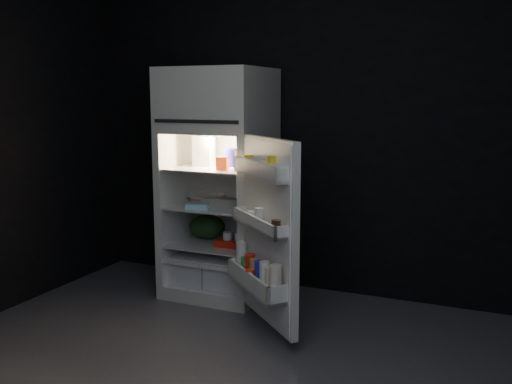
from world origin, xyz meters
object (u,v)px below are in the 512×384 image
at_px(yogurt_tray, 234,243).
at_px(fridge_door, 265,235).
at_px(milk_jug, 204,151).
at_px(refrigerator, 220,175).
at_px(egg_carton, 221,203).

bearing_deg(yogurt_tray, fridge_door, -48.97).
bearing_deg(milk_jug, fridge_door, -46.65).
relative_size(refrigerator, fridge_door, 1.46).
bearing_deg(yogurt_tray, egg_carton, 178.57).
distance_m(fridge_door, yogurt_tray, 0.73).
xyz_separation_m(fridge_door, egg_carton, (-0.58, 0.51, 0.08)).
bearing_deg(fridge_door, yogurt_tray, 132.84).
relative_size(fridge_door, egg_carton, 4.35).
bearing_deg(refrigerator, milk_jug, -164.58).
xyz_separation_m(milk_jug, yogurt_tray, (0.31, -0.10, -0.69)).
relative_size(fridge_door, milk_jug, 5.08).
bearing_deg(fridge_door, milk_jug, 142.26).
height_order(fridge_door, egg_carton, fridge_door).
bearing_deg(milk_jug, egg_carton, -35.32).
bearing_deg(egg_carton, milk_jug, 146.07).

